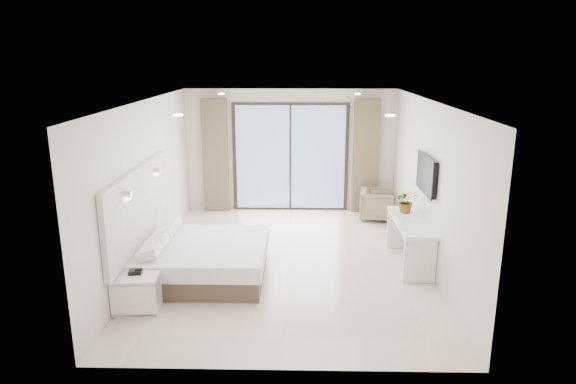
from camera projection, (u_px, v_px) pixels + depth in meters
name	position (u px, v px, depth m)	size (l,w,h in m)	color
ground	(287.00, 262.00, 8.70)	(6.20, 6.20, 0.00)	beige
room_shell	(277.00, 162.00, 8.96)	(4.62, 6.22, 2.72)	silver
bed	(202.00, 259.00, 8.05)	(1.97, 1.87, 0.69)	brown
nightstand	(138.00, 293.00, 6.98)	(0.60, 0.50, 0.51)	white
phone	(135.00, 272.00, 6.96)	(0.17, 0.13, 0.06)	black
console_desk	(410.00, 232.00, 8.47)	(0.51, 1.65, 0.77)	white
plant	(406.00, 204.00, 8.80)	(0.37, 0.41, 0.32)	#33662D
armchair	(377.00, 203.00, 10.89)	(0.69, 0.64, 0.71)	#907D5E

